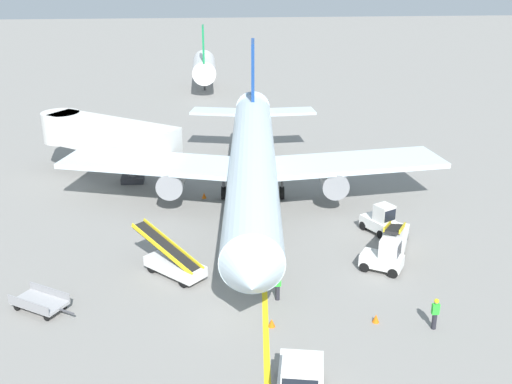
% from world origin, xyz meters
% --- Properties ---
extents(ground_plane, '(300.00, 300.00, 0.00)m').
position_xyz_m(ground_plane, '(0.00, 0.00, 0.00)').
color(ground_plane, gray).
extents(taxi_line_yellow, '(6.40, 79.79, 0.01)m').
position_xyz_m(taxi_line_yellow, '(1.87, 5.00, 0.00)').
color(taxi_line_yellow, yellow).
rests_on(taxi_line_yellow, ground).
extents(airliner, '(28.53, 35.34, 10.10)m').
position_xyz_m(airliner, '(1.91, 14.45, 3.42)').
color(airliner, silver).
rests_on(airliner, ground).
extents(jet_bridge, '(11.97, 9.31, 4.85)m').
position_xyz_m(jet_bridge, '(-10.01, 22.09, 3.54)').
color(jet_bridge, silver).
rests_on(jet_bridge, ground).
extents(pushback_tug, '(2.51, 3.88, 2.20)m').
position_xyz_m(pushback_tug, '(2.31, -6.74, 0.99)').
color(pushback_tug, silver).
rests_on(pushback_tug, ground).
extents(baggage_tug_near_wing, '(2.73, 2.33, 2.10)m').
position_xyz_m(baggage_tug_near_wing, '(8.83, 4.00, 0.93)').
color(baggage_tug_near_wing, silver).
rests_on(baggage_tug_near_wing, ground).
extents(baggage_tug_by_cargo_door, '(2.30, 2.73, 2.10)m').
position_xyz_m(baggage_tug_by_cargo_door, '(9.99, 9.14, 0.93)').
color(baggage_tug_by_cargo_door, silver).
rests_on(baggage_tug_by_cargo_door, ground).
extents(belt_loader_forward_hold, '(4.45, 4.39, 2.59)m').
position_xyz_m(belt_loader_forward_hold, '(-3.41, 4.52, 0.78)').
color(belt_loader_forward_hold, silver).
rests_on(belt_loader_forward_hold, ground).
extents(belt_loader_aft_hold, '(3.05, 5.10, 2.59)m').
position_xyz_m(belt_loader_aft_hold, '(10.31, 6.91, 0.78)').
color(belt_loader_aft_hold, silver).
rests_on(belt_loader_aft_hold, ground).
extents(baggage_cart_loaded, '(3.61, 2.80, 0.94)m').
position_xyz_m(baggage_cart_loaded, '(-10.22, 1.28, 0.47)').
color(baggage_cart_loaded, '#A5A5A8').
rests_on(baggage_cart_loaded, ground).
extents(ground_crew_marshaller, '(0.36, 0.24, 1.70)m').
position_xyz_m(ground_crew_marshaller, '(2.27, 1.32, 0.91)').
color(ground_crew_marshaller, '#26262D').
rests_on(ground_crew_marshaller, ground).
extents(ground_crew_wing_walker, '(0.36, 0.24, 1.70)m').
position_xyz_m(ground_crew_wing_walker, '(9.71, -2.02, 0.91)').
color(ground_crew_wing_walker, '#26262D').
rests_on(ground_crew_wing_walker, ground).
extents(safety_cone_nose_left, '(0.36, 0.36, 0.44)m').
position_xyz_m(safety_cone_nose_left, '(6.99, -1.24, 0.22)').
color(safety_cone_nose_left, orange).
rests_on(safety_cone_nose_left, ground).
extents(safety_cone_nose_right, '(0.36, 0.36, 0.44)m').
position_xyz_m(safety_cone_nose_right, '(-1.66, 16.32, 0.22)').
color(safety_cone_nose_right, orange).
rests_on(safety_cone_nose_right, ground).
extents(safety_cone_wingtip_left, '(0.36, 0.36, 0.44)m').
position_xyz_m(safety_cone_wingtip_left, '(1.70, -1.21, 0.22)').
color(safety_cone_wingtip_left, orange).
rests_on(safety_cone_wingtip_left, ground).
extents(distant_aircraft_far_left, '(3.00, 10.10, 8.80)m').
position_xyz_m(distant_aircraft_far_left, '(-1.51, 55.02, 3.22)').
color(distant_aircraft_far_left, silver).
rests_on(distant_aircraft_far_left, ground).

